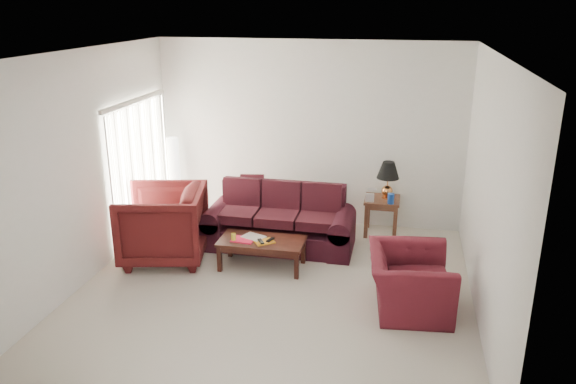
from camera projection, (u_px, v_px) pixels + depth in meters
The scene contains 19 objects.
floor at pixel (275, 289), 7.31m from camera, with size 5.00×5.00×0.00m, color #BCB6A0.
blinds at pixel (140, 171), 8.63m from camera, with size 0.10×2.00×2.16m, color silver.
sofa at pixel (279, 218), 8.43m from camera, with size 2.25×0.97×0.92m, color black, non-canonical shape.
throw_pillow at pixel (252, 186), 9.12m from camera, with size 0.38×0.11×0.38m, color black.
end_table at pixel (381, 216), 8.96m from camera, with size 0.55×0.55×0.60m, color brown, non-canonical shape.
table_lamp at pixel (388, 180), 8.80m from camera, with size 0.35×0.35×0.59m, color #CC7C3F, non-canonical shape.
clock at pixel (370, 198), 8.71m from camera, with size 0.13×0.05×0.13m, color silver.
blue_canister at pixel (391, 199), 8.61m from camera, with size 0.10×0.10×0.16m, color navy.
picture_frame at pixel (372, 189), 9.04m from camera, with size 0.14×0.02×0.17m, color silver.
floor_lamp at pixel (174, 177), 9.56m from camera, with size 0.23×0.23×1.42m, color white, non-canonical shape.
armchair_left at pixel (163, 224), 7.99m from camera, with size 1.14×1.17×1.07m, color #400E0F.
armchair_right at pixel (409, 281), 6.74m from camera, with size 1.11×0.97×0.72m, color #461018.
coffee_table at pixel (262, 253), 7.84m from camera, with size 1.18×0.59×0.41m, color black, non-canonical shape.
magazine_red at pixel (243, 240), 7.76m from camera, with size 0.30×0.23×0.02m, color red.
magazine_white at pixel (253, 237), 7.85m from camera, with size 0.30×0.23×0.02m, color beige.
magazine_orange at pixel (264, 242), 7.70m from camera, with size 0.26×0.20×0.01m, color orange.
remote_a at pixel (261, 241), 7.66m from camera, with size 0.05×0.16×0.02m, color black.
remote_b at pixel (270, 240), 7.72m from camera, with size 0.05×0.16×0.02m, color black.
yellow_glass at pixel (234, 237), 7.72m from camera, with size 0.07×0.07×0.11m, color yellow.
Camera 1 is at (1.51, -6.33, 3.55)m, focal length 35.00 mm.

